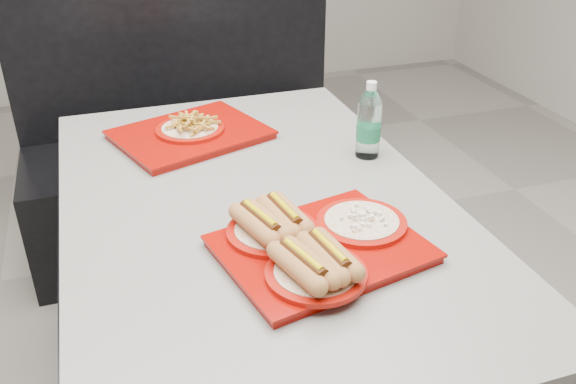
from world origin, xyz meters
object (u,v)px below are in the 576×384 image
object	(u,v)px
diner_table	(258,256)
tray_far	(190,131)
tray_near	(313,242)
water_bottle	(369,125)
booth_bench	(187,148)

from	to	relation	value
diner_table	tray_far	xyz separation A→B (m)	(-0.08, 0.41, 0.19)
tray_near	water_bottle	distance (m)	0.51
water_bottle	booth_bench	bearing A→B (deg)	110.54
tray_near	water_bottle	bearing A→B (deg)	52.62
tray_far	diner_table	bearing A→B (deg)	-78.45
tray_near	diner_table	bearing A→B (deg)	100.84
diner_table	booth_bench	bearing A→B (deg)	90.00
diner_table	water_bottle	size ratio (longest dim) A/B	6.71
diner_table	tray_near	bearing A→B (deg)	-79.16
tray_near	tray_far	distance (m)	0.68
tray_far	water_bottle	world-z (taller)	water_bottle
booth_bench	tray_far	world-z (taller)	booth_bench
diner_table	water_bottle	bearing A→B (deg)	21.58
booth_bench	water_bottle	distance (m)	1.11
diner_table	booth_bench	world-z (taller)	booth_bench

